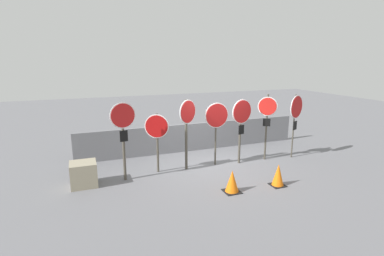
{
  "coord_description": "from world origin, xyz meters",
  "views": [
    {
      "loc": [
        -4.16,
        -8.79,
        3.59
      ],
      "look_at": [
        -0.79,
        0.0,
        1.37
      ],
      "focal_mm": 28.0,
      "sensor_mm": 36.0,
      "label": 1
    }
  ],
  "objects_px": {
    "stop_sign_5": "(267,114)",
    "traffic_cone_0": "(278,175)",
    "stop_sign_6": "(296,111)",
    "stop_sign_4": "(241,119)",
    "storage_crate": "(84,174)",
    "stop_sign_3": "(217,119)",
    "stop_sign_2": "(187,121)",
    "stop_sign_1": "(157,131)",
    "stop_sign_0": "(123,127)",
    "traffic_cone_1": "(232,181)"
  },
  "relations": [
    {
      "from": "stop_sign_5",
      "to": "storage_crate",
      "type": "relative_size",
      "value": 3.26
    },
    {
      "from": "stop_sign_1",
      "to": "traffic_cone_1",
      "type": "relative_size",
      "value": 3.09
    },
    {
      "from": "stop_sign_0",
      "to": "storage_crate",
      "type": "height_order",
      "value": "stop_sign_0"
    },
    {
      "from": "stop_sign_4",
      "to": "stop_sign_5",
      "type": "distance_m",
      "value": 1.02
    },
    {
      "from": "stop_sign_4",
      "to": "traffic_cone_0",
      "type": "height_order",
      "value": "stop_sign_4"
    },
    {
      "from": "traffic_cone_1",
      "to": "storage_crate",
      "type": "xyz_separation_m",
      "value": [
        -3.77,
        1.88,
        0.05
      ]
    },
    {
      "from": "traffic_cone_0",
      "to": "traffic_cone_1",
      "type": "bearing_deg",
      "value": 175.96
    },
    {
      "from": "stop_sign_1",
      "to": "stop_sign_5",
      "type": "height_order",
      "value": "stop_sign_5"
    },
    {
      "from": "stop_sign_0",
      "to": "stop_sign_4",
      "type": "bearing_deg",
      "value": -8.76
    },
    {
      "from": "stop_sign_0",
      "to": "traffic_cone_1",
      "type": "bearing_deg",
      "value": -45.44
    },
    {
      "from": "stop_sign_4",
      "to": "stop_sign_0",
      "type": "bearing_deg",
      "value": 168.91
    },
    {
      "from": "stop_sign_3",
      "to": "traffic_cone_0",
      "type": "bearing_deg",
      "value": -67.05
    },
    {
      "from": "stop_sign_2",
      "to": "stop_sign_4",
      "type": "distance_m",
      "value": 1.91
    },
    {
      "from": "stop_sign_6",
      "to": "storage_crate",
      "type": "height_order",
      "value": "stop_sign_6"
    },
    {
      "from": "stop_sign_1",
      "to": "stop_sign_2",
      "type": "height_order",
      "value": "stop_sign_2"
    },
    {
      "from": "stop_sign_3",
      "to": "storage_crate",
      "type": "xyz_separation_m",
      "value": [
        -4.26,
        -0.2,
        -1.26
      ]
    },
    {
      "from": "stop_sign_2",
      "to": "stop_sign_0",
      "type": "bearing_deg",
      "value": 154.74
    },
    {
      "from": "stop_sign_5",
      "to": "traffic_cone_1",
      "type": "distance_m",
      "value": 3.35
    },
    {
      "from": "stop_sign_6",
      "to": "traffic_cone_0",
      "type": "relative_size",
      "value": 3.6
    },
    {
      "from": "stop_sign_4",
      "to": "storage_crate",
      "type": "height_order",
      "value": "stop_sign_4"
    },
    {
      "from": "traffic_cone_0",
      "to": "stop_sign_4",
      "type": "bearing_deg",
      "value": 92.13
    },
    {
      "from": "storage_crate",
      "to": "traffic_cone_1",
      "type": "bearing_deg",
      "value": -26.46
    },
    {
      "from": "stop_sign_3",
      "to": "traffic_cone_1",
      "type": "relative_size",
      "value": 3.48
    },
    {
      "from": "traffic_cone_1",
      "to": "traffic_cone_0",
      "type": "bearing_deg",
      "value": -4.04
    },
    {
      "from": "stop_sign_0",
      "to": "stop_sign_3",
      "type": "relative_size",
      "value": 1.1
    },
    {
      "from": "traffic_cone_1",
      "to": "storage_crate",
      "type": "relative_size",
      "value": 0.85
    },
    {
      "from": "stop_sign_0",
      "to": "stop_sign_6",
      "type": "bearing_deg",
      "value": -10.62
    },
    {
      "from": "stop_sign_5",
      "to": "traffic_cone_0",
      "type": "bearing_deg",
      "value": -81.17
    },
    {
      "from": "traffic_cone_0",
      "to": "traffic_cone_1",
      "type": "height_order",
      "value": "traffic_cone_0"
    },
    {
      "from": "stop_sign_5",
      "to": "stop_sign_6",
      "type": "height_order",
      "value": "stop_sign_5"
    },
    {
      "from": "stop_sign_6",
      "to": "traffic_cone_1",
      "type": "relative_size",
      "value": 3.76
    },
    {
      "from": "stop_sign_5",
      "to": "storage_crate",
      "type": "height_order",
      "value": "stop_sign_5"
    },
    {
      "from": "stop_sign_6",
      "to": "stop_sign_0",
      "type": "bearing_deg",
      "value": 155.67
    },
    {
      "from": "stop_sign_1",
      "to": "stop_sign_6",
      "type": "bearing_deg",
      "value": 19.81
    },
    {
      "from": "stop_sign_2",
      "to": "stop_sign_6",
      "type": "height_order",
      "value": "stop_sign_6"
    },
    {
      "from": "stop_sign_6",
      "to": "traffic_cone_0",
      "type": "height_order",
      "value": "stop_sign_6"
    },
    {
      "from": "stop_sign_3",
      "to": "traffic_cone_0",
      "type": "distance_m",
      "value": 2.7
    },
    {
      "from": "stop_sign_0",
      "to": "stop_sign_1",
      "type": "relative_size",
      "value": 1.24
    },
    {
      "from": "stop_sign_0",
      "to": "stop_sign_6",
      "type": "height_order",
      "value": "stop_sign_0"
    },
    {
      "from": "stop_sign_0",
      "to": "traffic_cone_0",
      "type": "height_order",
      "value": "stop_sign_0"
    },
    {
      "from": "traffic_cone_0",
      "to": "stop_sign_0",
      "type": "bearing_deg",
      "value": 154.13
    },
    {
      "from": "stop_sign_1",
      "to": "traffic_cone_0",
      "type": "distance_m",
      "value": 3.85
    },
    {
      "from": "stop_sign_0",
      "to": "traffic_cone_0",
      "type": "bearing_deg",
      "value": -35.8
    },
    {
      "from": "stop_sign_3",
      "to": "stop_sign_5",
      "type": "relative_size",
      "value": 0.91
    },
    {
      "from": "stop_sign_4",
      "to": "stop_sign_6",
      "type": "height_order",
      "value": "stop_sign_6"
    },
    {
      "from": "stop_sign_1",
      "to": "traffic_cone_0",
      "type": "relative_size",
      "value": 2.96
    },
    {
      "from": "stop_sign_4",
      "to": "traffic_cone_0",
      "type": "relative_size",
      "value": 3.48
    },
    {
      "from": "stop_sign_5",
      "to": "traffic_cone_1",
      "type": "bearing_deg",
      "value": -107.1
    },
    {
      "from": "traffic_cone_1",
      "to": "stop_sign_0",
      "type": "bearing_deg",
      "value": 144.5
    },
    {
      "from": "stop_sign_0",
      "to": "stop_sign_2",
      "type": "bearing_deg",
      "value": -4.44
    }
  ]
}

